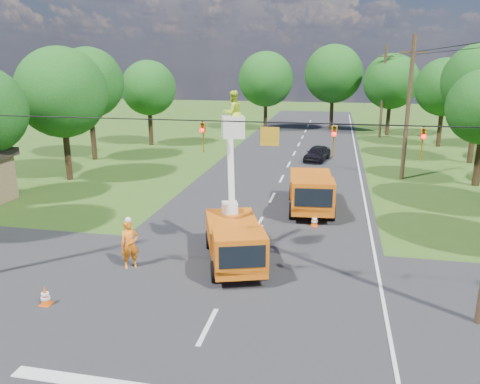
% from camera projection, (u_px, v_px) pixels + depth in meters
% --- Properties ---
extents(ground, '(140.00, 140.00, 0.00)m').
position_uv_depth(ground, '(282.00, 179.00, 33.69)').
color(ground, '#345519').
rests_on(ground, ground).
extents(road_main, '(12.00, 100.00, 0.06)m').
position_uv_depth(road_main, '(282.00, 179.00, 33.69)').
color(road_main, black).
rests_on(road_main, ground).
extents(road_cross, '(56.00, 10.00, 0.07)m').
position_uv_depth(road_cross, '(223.00, 298.00, 16.70)').
color(road_cross, black).
rests_on(road_cross, ground).
extents(edge_line, '(0.12, 90.00, 0.02)m').
position_uv_depth(edge_line, '(361.00, 183.00, 32.61)').
color(edge_line, silver).
rests_on(edge_line, ground).
extents(bucket_truck, '(3.58, 5.70, 7.08)m').
position_uv_depth(bucket_truck, '(234.00, 229.00, 19.15)').
color(bucket_truck, '#C9510E').
rests_on(bucket_truck, ground).
extents(second_truck, '(2.86, 6.19, 2.25)m').
position_uv_depth(second_truck, '(311.00, 191.00, 26.28)').
color(second_truck, '#C9510E').
rests_on(second_truck, ground).
extents(ground_worker, '(0.89, 0.82, 2.04)m').
position_uv_depth(ground_worker, '(130.00, 244.00, 18.90)').
color(ground_worker, orange).
rests_on(ground_worker, ground).
extents(distant_car, '(2.46, 4.14, 1.32)m').
position_uv_depth(distant_car, '(317.00, 153.00, 39.81)').
color(distant_car, black).
rests_on(distant_car, ground).
extents(traffic_cone_2, '(0.38, 0.38, 0.71)m').
position_uv_depth(traffic_cone_2, '(261.00, 228.00, 22.71)').
color(traffic_cone_2, '#DC4D0B').
rests_on(traffic_cone_2, ground).
extents(traffic_cone_3, '(0.38, 0.38, 0.71)m').
position_uv_depth(traffic_cone_3, '(315.00, 220.00, 23.87)').
color(traffic_cone_3, '#DC4D0B').
rests_on(traffic_cone_3, ground).
extents(traffic_cone_4, '(0.38, 0.38, 0.71)m').
position_uv_depth(traffic_cone_4, '(45.00, 296.00, 16.08)').
color(traffic_cone_4, '#DC4D0B').
rests_on(traffic_cone_4, ground).
extents(traffic_cone_6, '(0.38, 0.38, 0.71)m').
position_uv_depth(traffic_cone_6, '(324.00, 188.00, 30.03)').
color(traffic_cone_6, '#DC4D0B').
rests_on(traffic_cone_6, ground).
extents(pole_right_mid, '(1.80, 0.30, 10.00)m').
position_uv_depth(pole_right_mid, '(408.00, 107.00, 32.57)').
color(pole_right_mid, '#4C3823').
rests_on(pole_right_mid, ground).
extents(pole_right_far, '(1.80, 0.30, 10.00)m').
position_uv_depth(pole_right_far, '(383.00, 91.00, 51.45)').
color(pole_right_far, '#4C3823').
rests_on(pole_right_far, ground).
extents(signal_span, '(18.00, 0.29, 1.07)m').
position_uv_depth(signal_span, '(289.00, 136.00, 14.70)').
color(signal_span, black).
rests_on(signal_span, ground).
extents(tree_left_d, '(6.20, 6.20, 9.24)m').
position_uv_depth(tree_left_d, '(61.00, 93.00, 32.14)').
color(tree_left_d, '#382616').
rests_on(tree_left_d, ground).
extents(tree_left_e, '(5.80, 5.80, 9.41)m').
position_uv_depth(tree_left_e, '(89.00, 83.00, 39.00)').
color(tree_left_e, '#382616').
rests_on(tree_left_e, ground).
extents(tree_left_f, '(5.40, 5.40, 8.40)m').
position_uv_depth(tree_left_f, '(149.00, 88.00, 46.38)').
color(tree_left_f, '#382616').
rests_on(tree_left_f, ground).
extents(tree_right_d, '(6.00, 6.00, 9.70)m').
position_uv_depth(tree_right_d, '(480.00, 81.00, 37.54)').
color(tree_right_d, '#382616').
rests_on(tree_right_d, ground).
extents(tree_right_e, '(5.60, 5.60, 8.63)m').
position_uv_depth(tree_right_e, '(444.00, 87.00, 45.51)').
color(tree_right_e, '#382616').
rests_on(tree_right_e, ground).
extents(tree_far_a, '(6.60, 6.60, 9.50)m').
position_uv_depth(tree_far_a, '(266.00, 79.00, 56.61)').
color(tree_far_a, '#382616').
rests_on(tree_far_a, ground).
extents(tree_far_b, '(7.00, 7.00, 10.32)m').
position_uv_depth(tree_far_b, '(333.00, 74.00, 56.78)').
color(tree_far_b, '#382616').
rests_on(tree_far_b, ground).
extents(tree_far_c, '(6.20, 6.20, 9.18)m').
position_uv_depth(tree_far_c, '(391.00, 82.00, 52.89)').
color(tree_far_c, '#382616').
rests_on(tree_far_c, ground).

